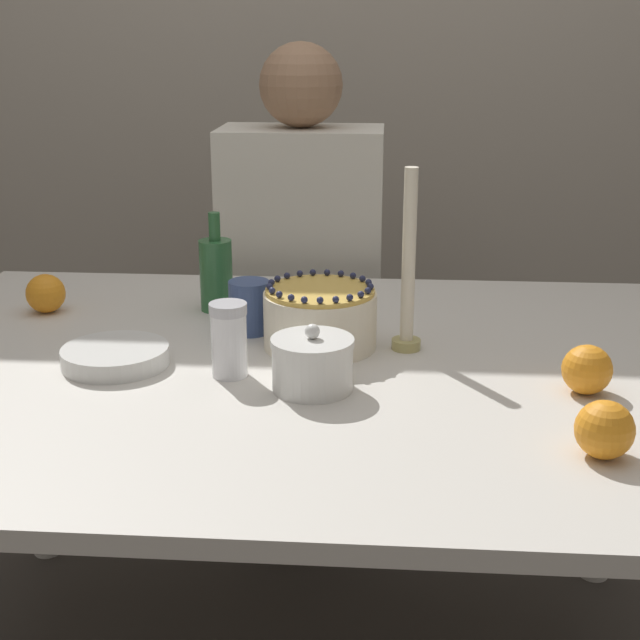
{
  "coord_description": "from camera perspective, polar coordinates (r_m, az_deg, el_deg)",
  "views": [
    {
      "loc": [
        0.16,
        -1.42,
        1.28
      ],
      "look_at": [
        0.04,
        0.09,
        0.78
      ],
      "focal_mm": 50.0,
      "sensor_mm": 36.0,
      "label": 1
    }
  ],
  "objects": [
    {
      "name": "orange_fruit_2",
      "position": [
        1.46,
        16.72,
        -3.05
      ],
      "size": [
        0.08,
        0.08,
        0.08
      ],
      "color": "orange",
      "rests_on": "dining_table"
    },
    {
      "name": "sugar_shaker",
      "position": [
        1.47,
        -5.85,
        -1.24
      ],
      "size": [
        0.06,
        0.06,
        0.13
      ],
      "color": "white",
      "rests_on": "dining_table"
    },
    {
      "name": "cup",
      "position": [
        1.68,
        -4.55,
        0.85
      ],
      "size": [
        0.08,
        0.08,
        0.1
      ],
      "color": "#384C7F",
      "rests_on": "dining_table"
    },
    {
      "name": "wall_behind",
      "position": [
        2.83,
        1.15,
        18.74
      ],
      "size": [
        8.0,
        0.05,
        2.6
      ],
      "color": "#ADA393",
      "rests_on": "ground_plane"
    },
    {
      "name": "sugar_bowl",
      "position": [
        1.41,
        -0.49,
        -2.8
      ],
      "size": [
        0.13,
        0.13,
        0.11
      ],
      "color": "silver",
      "rests_on": "dining_table"
    },
    {
      "name": "person_man_blue_shirt",
      "position": [
        2.31,
        -1.13,
        -0.26
      ],
      "size": [
        0.4,
        0.34,
        1.24
      ],
      "rotation": [
        0.0,
        0.0,
        3.14
      ],
      "color": "#473D33",
      "rests_on": "ground_plane"
    },
    {
      "name": "orange_fruit_0",
      "position": [
        1.25,
        17.75,
        -6.7
      ],
      "size": [
        0.08,
        0.08,
        0.08
      ],
      "color": "orange",
      "rests_on": "dining_table"
    },
    {
      "name": "dining_table",
      "position": [
        1.57,
        -1.83,
        -5.96
      ],
      "size": [
        1.49,
        1.11,
        0.72
      ],
      "color": "beige",
      "rests_on": "ground_plane"
    },
    {
      "name": "orange_fruit_1",
      "position": [
        1.88,
        -17.15,
        1.64
      ],
      "size": [
        0.08,
        0.08,
        0.08
      ],
      "color": "orange",
      "rests_on": "dining_table"
    },
    {
      "name": "bottle",
      "position": [
        1.81,
        -6.67,
        3.0
      ],
      "size": [
        0.07,
        0.07,
        0.2
      ],
      "color": "#2D6638",
      "rests_on": "dining_table"
    },
    {
      "name": "plate_stack",
      "position": [
        1.56,
        -12.97,
        -2.27
      ],
      "size": [
        0.18,
        0.18,
        0.03
      ],
      "color": "silver",
      "rests_on": "dining_table"
    },
    {
      "name": "cake",
      "position": [
        1.6,
        -0.0,
        0.14
      ],
      "size": [
        0.2,
        0.2,
        0.12
      ],
      "color": "#EFE5CC",
      "rests_on": "dining_table"
    },
    {
      "name": "candle",
      "position": [
        1.57,
        5.67,
        2.83
      ],
      "size": [
        0.05,
        0.05,
        0.33
      ],
      "color": "tan",
      "rests_on": "dining_table"
    }
  ]
}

